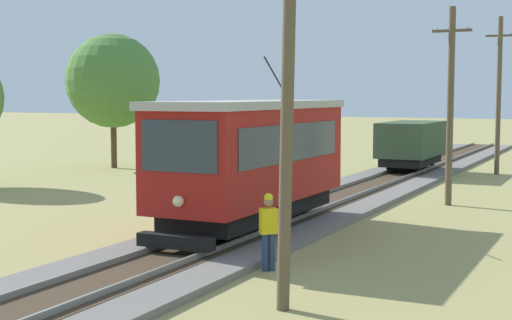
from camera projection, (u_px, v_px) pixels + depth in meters
The scene contains 8 objects.
red_tram at pixel (252, 158), 21.66m from camera, with size 2.60×8.54×4.79m.
freight_car at pixel (411, 143), 38.06m from camera, with size 2.40×5.20×2.31m.
utility_pole_near_tram at pixel (287, 116), 13.94m from camera, with size 1.40×0.57×7.00m.
utility_pole_mid at pixel (450, 104), 27.15m from camera, with size 1.40×0.30×7.12m.
utility_pole_far at pixel (499, 94), 37.65m from camera, with size 1.40×0.24×7.84m.
track_worker at pixel (268, 228), 17.12m from camera, with size 0.44×0.43×1.78m.
second_worker at pixel (198, 188), 24.44m from camera, with size 0.41×0.29×1.78m.
tree_left_near at pixel (113, 81), 40.99m from camera, with size 5.09×5.09×7.28m.
Camera 1 is at (9.48, 0.18, 3.99)m, focal length 53.19 mm.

